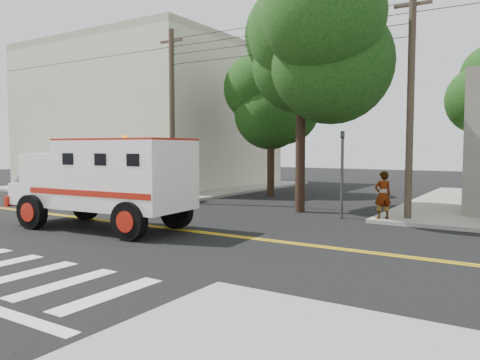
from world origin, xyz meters
The scene contains 12 objects.
ground centered at (0.00, 0.00, 0.00)m, with size 100.00×100.00×0.00m, color black.
sidewalk_nw centered at (-13.50, 13.50, 0.07)m, with size 17.00×17.00×0.15m, color gray.
building_left centered at (-15.50, 15.00, 5.15)m, with size 16.00×14.00×10.00m, color beige.
utility_pole_left centered at (-5.60, 6.00, 4.50)m, with size 0.28×0.28×9.00m, color #382D23.
utility_pole_right centered at (6.30, 6.20, 4.50)m, with size 0.28×0.28×9.00m, color #382D23.
tree_main centered at (1.94, 6.21, 7.20)m, with size 6.08×5.70×9.85m.
tree_left centered at (-2.68, 11.79, 5.73)m, with size 4.48×4.20×7.70m.
traffic_signal centered at (3.80, 5.60, 2.23)m, with size 0.15×0.18×3.60m.
accessibility_sign centered at (-6.20, 6.17, 1.37)m, with size 0.45×0.10×2.02m.
palm_planter centered at (-7.44, 6.62, 1.65)m, with size 3.52×2.63×2.36m.
armored_truck centered at (-2.52, -1.26, 1.84)m, with size 7.29×3.33×3.24m.
pedestrian_a centered at (5.50, 5.50, 1.08)m, with size 0.68×0.45×1.86m, color gray.
Camera 1 is at (10.47, -12.81, 2.93)m, focal length 35.00 mm.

